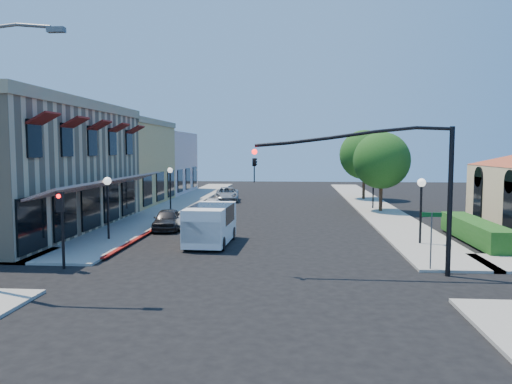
# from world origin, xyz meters

# --- Properties ---
(ground) EXTENTS (120.00, 120.00, 0.00)m
(ground) POSITION_xyz_m (0.00, 0.00, 0.00)
(ground) COLOR black
(ground) RESTS_ON ground
(sidewalk_left) EXTENTS (3.50, 50.00, 0.12)m
(sidewalk_left) POSITION_xyz_m (-8.75, 27.00, 0.06)
(sidewalk_left) COLOR gray
(sidewalk_left) RESTS_ON ground
(sidewalk_right) EXTENTS (3.50, 50.00, 0.12)m
(sidewalk_right) POSITION_xyz_m (8.75, 27.00, 0.06)
(sidewalk_right) COLOR gray
(sidewalk_right) RESTS_ON ground
(curb_red_strip) EXTENTS (0.25, 10.00, 0.06)m
(curb_red_strip) POSITION_xyz_m (-6.90, 8.00, 0.00)
(curb_red_strip) COLOR maroon
(curb_red_strip) RESTS_ON ground
(corner_brick_building) EXTENTS (11.77, 18.20, 8.10)m
(corner_brick_building) POSITION_xyz_m (-15.45, 11.00, 4.01)
(corner_brick_building) COLOR tan
(corner_brick_building) RESTS_ON ground
(yellow_stucco_building) EXTENTS (10.00, 12.00, 7.60)m
(yellow_stucco_building) POSITION_xyz_m (-15.50, 26.00, 3.80)
(yellow_stucco_building) COLOR tan
(yellow_stucco_building) RESTS_ON ground
(pink_stucco_building) EXTENTS (10.00, 12.00, 7.00)m
(pink_stucco_building) POSITION_xyz_m (-15.50, 38.00, 3.50)
(pink_stucco_building) COLOR beige
(pink_stucco_building) RESTS_ON ground
(hedge) EXTENTS (1.40, 8.00, 1.10)m
(hedge) POSITION_xyz_m (11.70, 9.00, 0.00)
(hedge) COLOR #1B5117
(hedge) RESTS_ON ground
(street_tree_a) EXTENTS (4.56, 4.56, 6.48)m
(street_tree_a) POSITION_xyz_m (8.80, 22.00, 4.19)
(street_tree_a) COLOR black
(street_tree_a) RESTS_ON ground
(street_tree_b) EXTENTS (4.94, 4.94, 7.02)m
(street_tree_b) POSITION_xyz_m (8.80, 32.00, 4.54)
(street_tree_b) COLOR black
(street_tree_b) RESTS_ON ground
(signal_mast_arm) EXTENTS (8.01, 0.39, 6.00)m
(signal_mast_arm) POSITION_xyz_m (5.86, 1.50, 4.09)
(signal_mast_arm) COLOR black
(signal_mast_arm) RESTS_ON ground
(secondary_signal) EXTENTS (0.28, 0.42, 3.32)m
(secondary_signal) POSITION_xyz_m (-8.00, 1.41, 2.32)
(secondary_signal) COLOR black
(secondary_signal) RESTS_ON ground
(street_name_sign) EXTENTS (0.80, 0.06, 2.50)m
(street_name_sign) POSITION_xyz_m (7.50, 2.20, 1.70)
(street_name_sign) COLOR #595B5E
(street_name_sign) RESTS_ON ground
(lamppost_left_near) EXTENTS (0.44, 0.44, 3.57)m
(lamppost_left_near) POSITION_xyz_m (-8.50, 8.00, 2.74)
(lamppost_left_near) COLOR black
(lamppost_left_near) RESTS_ON ground
(lamppost_left_far) EXTENTS (0.44, 0.44, 3.57)m
(lamppost_left_far) POSITION_xyz_m (-8.50, 22.00, 2.74)
(lamppost_left_far) COLOR black
(lamppost_left_far) RESTS_ON ground
(lamppost_right_near) EXTENTS (0.44, 0.44, 3.57)m
(lamppost_right_near) POSITION_xyz_m (8.50, 8.00, 2.74)
(lamppost_right_near) COLOR black
(lamppost_right_near) RESTS_ON ground
(lamppost_right_far) EXTENTS (0.44, 0.44, 3.57)m
(lamppost_right_far) POSITION_xyz_m (8.50, 24.00, 2.74)
(lamppost_right_far) COLOR black
(lamppost_right_far) RESTS_ON ground
(white_van) EXTENTS (2.24, 4.80, 2.09)m
(white_van) POSITION_xyz_m (-2.66, 7.39, 1.21)
(white_van) COLOR white
(white_van) RESTS_ON ground
(parked_car_a) EXTENTS (1.98, 4.03, 1.32)m
(parked_car_a) POSITION_xyz_m (-6.20, 12.00, 0.66)
(parked_car_a) COLOR black
(parked_car_a) RESTS_ON ground
(parked_car_b) EXTENTS (1.67, 3.80, 1.22)m
(parked_car_b) POSITION_xyz_m (-4.80, 13.00, 0.61)
(parked_car_b) COLOR #9EA0A3
(parked_car_b) RESTS_ON ground
(parked_car_c) EXTENTS (1.63, 3.75, 1.07)m
(parked_car_c) POSITION_xyz_m (-4.80, 20.66, 0.54)
(parked_car_c) COLOR silver
(parked_car_c) RESTS_ON ground
(parked_car_d) EXTENTS (2.73, 5.10, 1.36)m
(parked_car_d) POSITION_xyz_m (-4.80, 29.64, 0.68)
(parked_car_d) COLOR #9D9FA2
(parked_car_d) RESTS_ON ground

